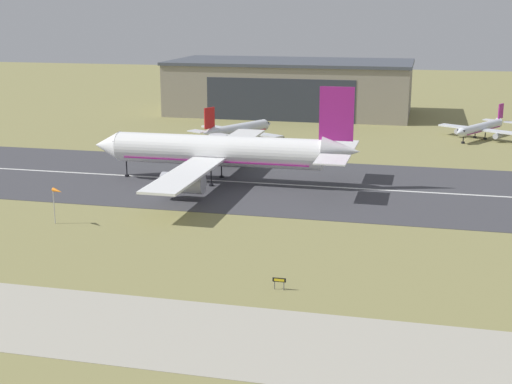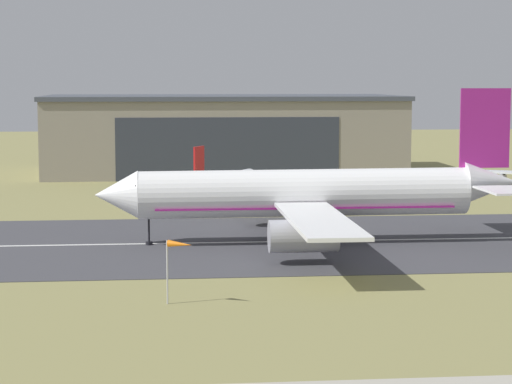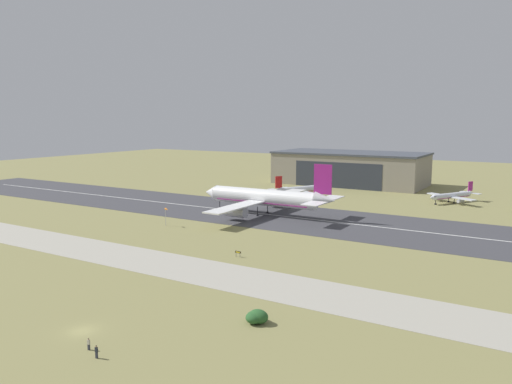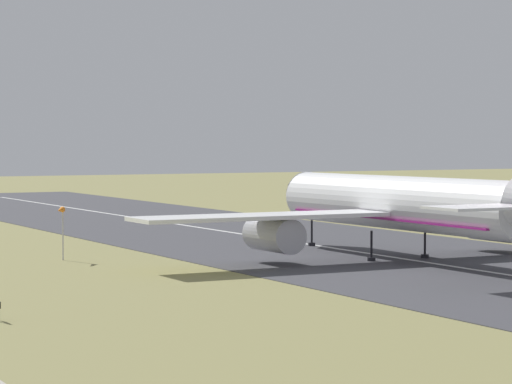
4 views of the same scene
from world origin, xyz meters
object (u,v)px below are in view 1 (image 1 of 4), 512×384
object	(u,v)px
airplane_parked_west	(239,130)
airplane_parked_east	(481,128)
airplane_landing	(220,152)
windsock_pole	(57,193)
runway_sign	(279,281)

from	to	relation	value
airplane_parked_west	airplane_parked_east	xyz separation A→B (m)	(57.07, 19.15, -0.40)
airplane_landing	windsock_pole	world-z (taller)	airplane_landing
airplane_parked_west	runway_sign	distance (m)	92.91
airplane_parked_west	windsock_pole	size ratio (longest dim) A/B	4.26
airplane_parked_west	airplane_parked_east	size ratio (longest dim) A/B	1.01
airplane_parked_west	windsock_pole	distance (m)	71.98
airplane_parked_east	windsock_pole	bearing A→B (deg)	-126.18
runway_sign	airplane_parked_west	bearing A→B (deg)	107.50
airplane_landing	runway_sign	bearing A→B (deg)	-66.54
runway_sign	airplane_parked_east	bearing A→B (deg)	74.87
windsock_pole	airplane_parked_west	bearing A→B (deg)	82.70
airplane_parked_west	windsock_pole	bearing A→B (deg)	-97.30
airplane_parked_east	windsock_pole	xyz separation A→B (m)	(-66.21, -90.53, 2.28)
airplane_parked_east	runway_sign	bearing A→B (deg)	-105.13
airplane_parked_east	windsock_pole	distance (m)	112.18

